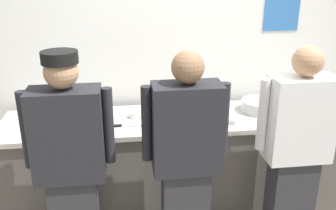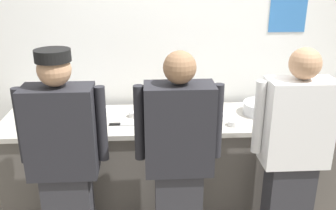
# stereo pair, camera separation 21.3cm
# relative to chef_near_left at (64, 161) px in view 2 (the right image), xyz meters

# --- Properties ---
(wall_back) EXTENTS (4.71, 0.11, 2.98)m
(wall_back) POSITION_rel_chef_near_left_xyz_m (0.85, 1.13, 0.61)
(wall_back) COLOR white
(wall_back) RESTS_ON ground
(prep_counter) EXTENTS (3.00, 0.68, 0.90)m
(prep_counter) POSITION_rel_chef_near_left_xyz_m (0.85, 0.66, -0.42)
(prep_counter) COLOR #56514C
(prep_counter) RESTS_ON ground
(chef_near_left) EXTENTS (0.60, 0.24, 1.64)m
(chef_near_left) POSITION_rel_chef_near_left_xyz_m (0.00, 0.00, 0.00)
(chef_near_left) COLOR #2D2D33
(chef_near_left) RESTS_ON ground
(chef_center) EXTENTS (0.60, 0.24, 1.62)m
(chef_center) POSITION_rel_chef_near_left_xyz_m (0.78, -0.01, -0.02)
(chef_center) COLOR #2D2D33
(chef_center) RESTS_ON ground
(chef_far_right) EXTENTS (0.60, 0.24, 1.62)m
(chef_far_right) POSITION_rel_chef_near_left_xyz_m (1.60, 0.04, -0.02)
(chef_far_right) COLOR #2D2D33
(chef_far_right) RESTS_ON ground
(plate_stack_front) EXTENTS (0.21, 0.21, 0.08)m
(plate_stack_front) POSITION_rel_chef_near_left_xyz_m (1.04, 0.75, 0.07)
(plate_stack_front) COLOR white
(plate_stack_front) RESTS_ON prep_counter
(plate_stack_rear) EXTENTS (0.21, 0.21, 0.10)m
(plate_stack_rear) POSITION_rel_chef_near_left_xyz_m (2.06, 0.71, 0.07)
(plate_stack_rear) COLOR white
(plate_stack_rear) RESTS_ON prep_counter
(mixing_bowl_steel) EXTENTS (0.34, 0.34, 0.10)m
(mixing_bowl_steel) POSITION_rel_chef_near_left_xyz_m (1.57, 0.70, 0.08)
(mixing_bowl_steel) COLOR #B7BABF
(mixing_bowl_steel) RESTS_ON prep_counter
(sheet_tray) EXTENTS (0.53, 0.41, 0.02)m
(sheet_tray) POSITION_rel_chef_near_left_xyz_m (-0.15, 0.65, 0.04)
(sheet_tray) COLOR #B7BABF
(sheet_tray) RESTS_ON prep_counter
(squeeze_bottle_primary) EXTENTS (0.06, 0.06, 0.20)m
(squeeze_bottle_primary) POSITION_rel_chef_near_left_xyz_m (0.61, 0.66, 0.12)
(squeeze_bottle_primary) COLOR orange
(squeeze_bottle_primary) RESTS_ON prep_counter
(ramekin_red_sauce) EXTENTS (0.09, 0.09, 0.05)m
(ramekin_red_sauce) POSITION_rel_chef_near_left_xyz_m (1.17, 0.62, 0.05)
(ramekin_red_sauce) COLOR white
(ramekin_red_sauce) RESTS_ON prep_counter
(ramekin_orange_sauce) EXTENTS (0.11, 0.11, 0.04)m
(ramekin_orange_sauce) POSITION_rel_chef_near_left_xyz_m (0.18, 0.84, 0.05)
(ramekin_orange_sauce) COLOR white
(ramekin_orange_sauce) RESTS_ON prep_counter
(ramekin_yellow_sauce) EXTENTS (0.10, 0.10, 0.04)m
(ramekin_yellow_sauce) POSITION_rel_chef_near_left_xyz_m (1.26, 0.46, 0.05)
(ramekin_yellow_sauce) COLOR white
(ramekin_yellow_sauce) RESTS_ON prep_counter
(ramekin_green_sauce) EXTENTS (0.09, 0.09, 0.05)m
(ramekin_green_sauce) POSITION_rel_chef_near_left_xyz_m (0.46, 0.70, 0.05)
(ramekin_green_sauce) COLOR white
(ramekin_green_sauce) RESTS_ON prep_counter
(deli_cup) EXTENTS (0.09, 0.09, 0.09)m
(deli_cup) POSITION_rel_chef_near_left_xyz_m (0.59, 0.49, 0.07)
(deli_cup) COLOR white
(deli_cup) RESTS_ON prep_counter
(chefs_knife) EXTENTS (0.28, 0.03, 0.02)m
(chefs_knife) POSITION_rel_chef_near_left_xyz_m (0.37, 0.52, 0.03)
(chefs_knife) COLOR #B7BABF
(chefs_knife) RESTS_ON prep_counter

